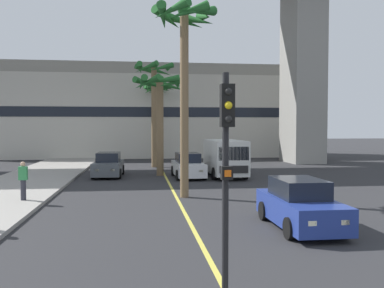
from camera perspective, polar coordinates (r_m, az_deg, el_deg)
lane_stripe_center at (r=23.60m, az=-3.05°, el=-5.50°), size 0.14×56.00×0.01m
pier_building_backdrop at (r=46.49m, az=-5.12°, el=4.31°), size 35.20×8.04×9.77m
car_queue_front at (r=13.94m, az=14.42°, el=-8.07°), size 1.84×4.10×1.56m
car_queue_second at (r=27.75m, az=-11.27°, el=-2.88°), size 1.94×4.15×1.56m
car_queue_third at (r=26.68m, az=-0.54°, el=-3.04°), size 1.95×4.16×1.56m
delivery_van at (r=27.16m, az=4.48°, el=-1.75°), size 2.17×5.26×2.36m
traffic_light_median_near at (r=7.57m, az=4.68°, el=-1.53°), size 0.24×0.37×4.20m
palm_tree_near_median at (r=41.31m, az=-4.75°, el=6.18°), size 2.82×2.82×7.46m
palm_tree_mid_median at (r=19.51m, az=-1.02°, el=13.76°), size 3.05×3.04×8.80m
palm_tree_far_median at (r=27.85m, az=-4.41°, el=6.59°), size 3.65×3.65×6.62m
palm_tree_farthest_median at (r=33.75m, az=-5.20°, el=7.73°), size 3.24×3.37×8.38m
pedestrian_far_along at (r=19.01m, az=-21.93°, el=-4.56°), size 0.34×0.22×1.62m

